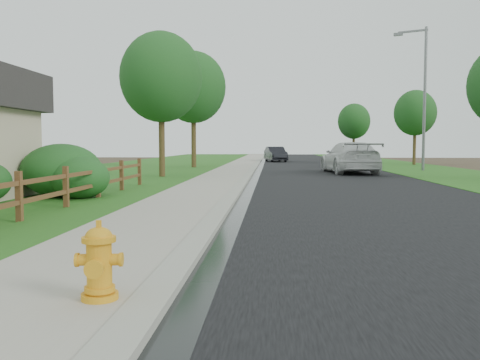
# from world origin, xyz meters

# --- Properties ---
(ground) EXTENTS (120.00, 120.00, 0.00)m
(ground) POSITION_xyz_m (0.00, 0.00, 0.00)
(ground) COLOR #3C2F21
(road) EXTENTS (8.00, 90.00, 0.02)m
(road) POSITION_xyz_m (4.60, 35.00, 0.01)
(road) COLOR black
(road) RESTS_ON ground
(curb) EXTENTS (0.40, 90.00, 0.12)m
(curb) POSITION_xyz_m (0.40, 35.00, 0.06)
(curb) COLOR #9C9C8E
(curb) RESTS_ON ground
(wet_gutter) EXTENTS (0.50, 90.00, 0.00)m
(wet_gutter) POSITION_xyz_m (0.75, 35.00, 0.02)
(wet_gutter) COLOR black
(wet_gutter) RESTS_ON road
(sidewalk) EXTENTS (2.20, 90.00, 0.10)m
(sidewalk) POSITION_xyz_m (-0.90, 35.00, 0.05)
(sidewalk) COLOR #9D9889
(sidewalk) RESTS_ON ground
(grass_strip) EXTENTS (1.60, 90.00, 0.06)m
(grass_strip) POSITION_xyz_m (-2.80, 35.00, 0.03)
(grass_strip) COLOR #215618
(grass_strip) RESTS_ON ground
(lawn_near) EXTENTS (9.00, 90.00, 0.04)m
(lawn_near) POSITION_xyz_m (-8.00, 35.00, 0.02)
(lawn_near) COLOR #215618
(lawn_near) RESTS_ON ground
(verge_far) EXTENTS (6.00, 90.00, 0.04)m
(verge_far) POSITION_xyz_m (11.50, 35.00, 0.02)
(verge_far) COLOR #215618
(verge_far) RESTS_ON ground
(ranch_fence) EXTENTS (0.12, 16.92, 1.10)m
(ranch_fence) POSITION_xyz_m (-3.60, 6.40, 0.62)
(ranch_fence) COLOR #4A2F18
(ranch_fence) RESTS_ON ground
(fire_hydrant) EXTENTS (0.52, 0.42, 0.80)m
(fire_hydrant) POSITION_xyz_m (-0.10, -0.05, 0.47)
(fire_hydrant) COLOR #F1A91C
(fire_hydrant) RESTS_ON sidewalk
(white_suv) EXTENTS (3.00, 6.25, 1.76)m
(white_suv) POSITION_xyz_m (6.08, 24.46, 0.90)
(white_suv) COLOR silver
(white_suv) RESTS_ON road
(dark_car_mid) EXTENTS (1.74, 4.01, 1.35)m
(dark_car_mid) POSITION_xyz_m (7.20, 32.55, 0.69)
(dark_car_mid) COLOR black
(dark_car_mid) RESTS_ON road
(dark_car_far) EXTENTS (2.33, 4.55, 1.43)m
(dark_car_far) POSITION_xyz_m (2.00, 43.69, 0.74)
(dark_car_far) COLOR black
(dark_car_far) RESTS_ON road
(streetlight) EXTENTS (1.92, 1.01, 8.84)m
(streetlight) POSITION_xyz_m (10.87, 27.32, 5.00)
(streetlight) COLOR slate
(streetlight) RESTS_ON ground
(shrub_c) EXTENTS (1.79, 1.79, 1.29)m
(shrub_c) POSITION_xyz_m (-4.17, 9.99, 0.65)
(shrub_c) COLOR #1C4E1D
(shrub_c) RESTS_ON ground
(shrub_d) EXTENTS (2.95, 2.95, 1.68)m
(shrub_d) POSITION_xyz_m (-4.91, 10.48, 0.84)
(shrub_d) COLOR #1C4E1D
(shrub_d) RESTS_ON ground
(tree_near_left) EXTENTS (4.09, 4.09, 7.25)m
(tree_near_left) POSITION_xyz_m (-3.90, 20.33, 4.99)
(tree_near_left) COLOR #3D2F19
(tree_near_left) RESTS_ON ground
(tree_mid_left) EXTENTS (4.58, 4.58, 8.19)m
(tree_mid_left) POSITION_xyz_m (-3.90, 30.82, 5.65)
(tree_mid_left) COLOR #3D2F19
(tree_mid_left) RESTS_ON ground
(tree_mid_right) EXTENTS (3.30, 3.30, 5.98)m
(tree_mid_right) POSITION_xyz_m (13.00, 36.42, 4.15)
(tree_mid_right) COLOR #3D2F19
(tree_mid_right) RESTS_ON ground
(tree_far_right) EXTENTS (2.89, 2.89, 5.33)m
(tree_far_right) POSITION_xyz_m (9.00, 41.48, 3.73)
(tree_far_right) COLOR #3D2F19
(tree_far_right) RESTS_ON ground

